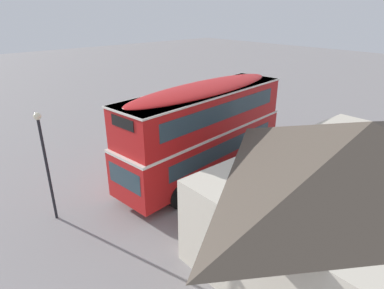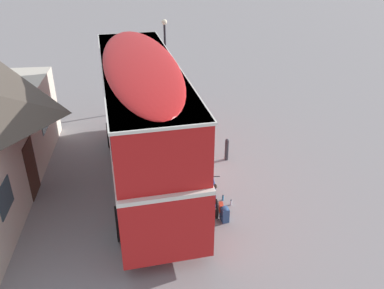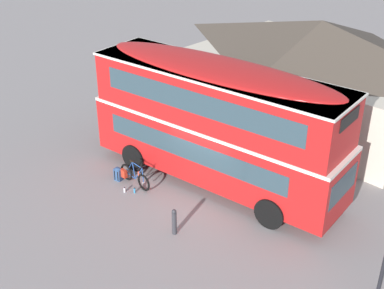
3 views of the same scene
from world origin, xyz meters
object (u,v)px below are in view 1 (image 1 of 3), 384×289
Objects in this scene: touring_bicycle at (203,145)px; street_lamp at (45,156)px; kerb_bollard at (150,152)px; water_bottle_clear_plastic at (195,147)px; backpack_on_ground at (209,142)px; water_bottle_blue_sports at (194,149)px; double_decker_bus at (205,127)px.

touring_bicycle is 0.37× the size of street_lamp.
kerb_bollard is at bearing -18.48° from touring_bicycle.
street_lamp is (9.29, 1.52, 2.75)m from water_bottle_clear_plastic.
touring_bicycle reaches higher than backpack_on_ground.
backpack_on_ground is at bearing 167.18° from kerb_bollard.
water_bottle_clear_plastic is 0.97× the size of water_bottle_blue_sports.
water_bottle_blue_sports is at bearing -171.80° from street_lamp.
kerb_bollard is at bearing -14.36° from water_bottle_blue_sports.
touring_bicycle is (-2.14, -2.27, -2.27)m from double_decker_bus.
backpack_on_ground is at bearing -173.70° from street_lamp.
touring_bicycle is 1.78× the size of kerb_bollard.
touring_bicycle is 0.67m from water_bottle_clear_plastic.
street_lamp is (8.98, 1.29, 2.75)m from water_bottle_blue_sports.
backpack_on_ground is 10.49m from street_lamp.
backpack_on_ground is (-2.82, -2.46, -2.36)m from double_decker_bus.
water_bottle_clear_plastic is at bearing 170.95° from kerb_bollard.
street_lamp is at bearing 9.26° from water_bottle_clear_plastic.
kerb_bollard is (3.93, -0.89, 0.21)m from backpack_on_ground.
street_lamp is 4.75× the size of kerb_bollard.
street_lamp is (7.29, -1.34, 0.20)m from double_decker_bus.
water_bottle_blue_sports is (0.31, 0.22, 0.00)m from water_bottle_clear_plastic.
double_decker_bus reaches higher than touring_bicycle.
backpack_on_ground reaches higher than water_bottle_clear_plastic.
water_bottle_blue_sports is at bearing -39.49° from touring_bicycle.
double_decker_bus reaches higher than water_bottle_clear_plastic.
double_decker_bus is 47.92× the size of water_bottle_clear_plastic.
kerb_bollard is at bearing -9.05° from water_bottle_clear_plastic.
water_bottle_clear_plastic is at bearing -170.74° from street_lamp.
street_lamp is (9.43, 0.92, 2.48)m from touring_bicycle.
water_bottle_blue_sports is at bearing -8.92° from backpack_on_ground.
touring_bicycle is at bearing -133.42° from double_decker_bus.
water_bottle_clear_plastic is (0.82, -0.40, -0.19)m from backpack_on_ground.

